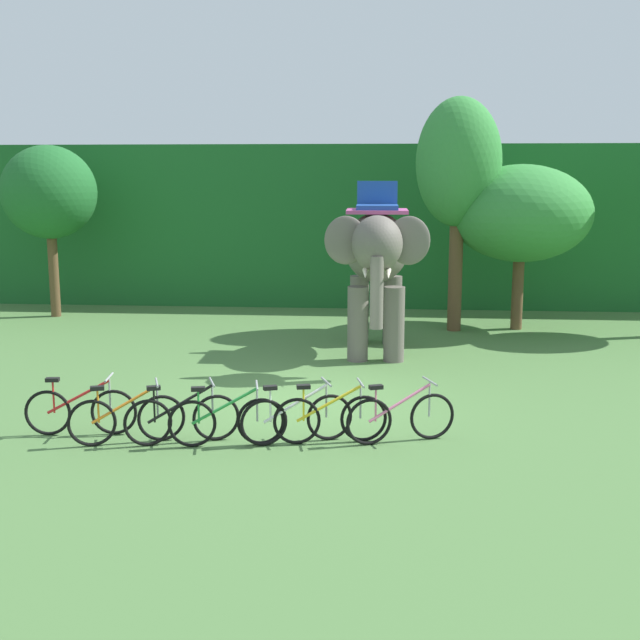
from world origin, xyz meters
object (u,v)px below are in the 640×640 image
object	(u,v)px
tree_far_right	(459,165)
bike_red	(81,411)
tree_center_right	(49,193)
bike_white	(297,418)
bike_orange	(127,419)
bike_green	(226,421)
bike_black	(182,418)
tree_left	(521,214)
elephant	(377,255)
bike_yellow	(330,418)
bike_pink	(401,417)

from	to	relation	value
tree_far_right	bike_red	bearing A→B (deg)	-125.52
tree_center_right	tree_far_right	xyz separation A→B (m)	(10.95, -1.17, 0.73)
bike_red	bike_white	distance (m)	3.33
bike_orange	bike_green	world-z (taller)	same
tree_center_right	tree_far_right	size ratio (longest dim) A/B	0.81
bike_black	bike_red	bearing A→B (deg)	171.06
bike_black	bike_white	world-z (taller)	same
bike_black	tree_center_right	bearing A→B (deg)	121.00
tree_far_right	tree_center_right	bearing A→B (deg)	173.90
bike_green	bike_black	bearing A→B (deg)	175.04
tree_left	bike_orange	bearing A→B (deg)	-126.76
elephant	bike_yellow	distance (m)	6.26
elephant	bike_green	world-z (taller)	elephant
bike_black	elephant	bearing A→B (deg)	65.78
bike_green	tree_left	bearing A→B (deg)	59.32
tree_center_right	bike_yellow	distance (m)	13.52
tree_center_right	bike_green	world-z (taller)	tree_center_right
tree_left	bike_red	bearing A→B (deg)	-130.84
tree_far_right	bike_white	bearing A→B (deg)	-108.59
tree_far_right	bike_white	size ratio (longest dim) A/B	3.57
tree_far_right	tree_left	size ratio (longest dim) A/B	1.39
tree_far_right	bike_white	distance (m)	10.24
elephant	bike_white	xyz separation A→B (m)	(-1.08, -6.01, -1.82)
tree_center_right	tree_left	bearing A→B (deg)	-3.90
elephant	bike_orange	xyz separation A→B (m)	(-3.59, -6.25, -1.82)
bike_red	bike_yellow	xyz separation A→B (m)	(3.82, -0.06, 0.00)
bike_orange	bike_black	world-z (taller)	same
tree_far_right	elephant	world-z (taller)	tree_far_right
tree_center_right	bike_white	size ratio (longest dim) A/B	2.89
bike_red	bike_pink	size ratio (longest dim) A/B	1.05
tree_left	bike_green	distance (m)	11.40
bike_black	tree_far_right	bearing A→B (deg)	62.76
bike_orange	bike_green	size ratio (longest dim) A/B	0.97
bike_orange	bike_white	bearing A→B (deg)	5.37
bike_white	bike_pink	bearing A→B (deg)	6.19
bike_white	tree_far_right	bearing A→B (deg)	71.41
bike_red	bike_pink	bearing A→B (deg)	0.71
elephant	tree_left	bearing A→B (deg)	43.02
tree_center_right	bike_red	size ratio (longest dim) A/B	2.76
bike_green	bike_red	bearing A→B (deg)	172.21
bike_red	bike_white	bearing A→B (deg)	-1.82
tree_far_right	bike_white	xyz separation A→B (m)	(-3.04, -9.03, -3.76)
bike_orange	bike_yellow	distance (m)	3.01
bike_red	bike_green	world-z (taller)	same
bike_white	tree_left	bearing A→B (deg)	63.53
bike_green	bike_yellow	size ratio (longest dim) A/B	1.00
bike_white	bike_black	bearing A→B (deg)	-174.85
tree_left	bike_orange	world-z (taller)	tree_left
tree_far_right	elephant	distance (m)	4.09
bike_orange	bike_black	distance (m)	0.82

